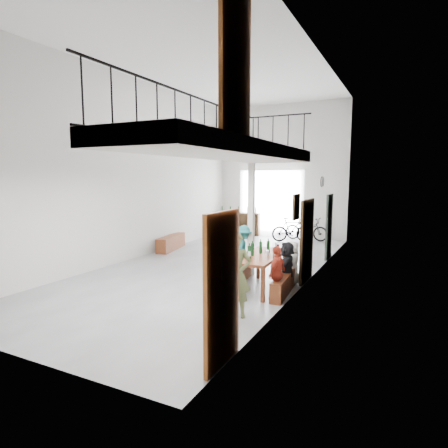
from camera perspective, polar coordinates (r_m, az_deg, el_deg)
The scene contains 24 objects.
floor at distance 10.73m, azimuth -1.48°, elevation -6.45°, with size 12.00×12.00×0.00m, color slate.
room_walls at distance 10.47m, azimuth -1.54°, elevation 12.80°, with size 12.00×12.00×12.00m.
gateway_portal at distance 16.08m, azimuth 7.14°, elevation 3.14°, with size 2.80×0.08×2.80m, color white.
right_wall_decor at distance 7.70m, azimuth 9.87°, elevation 1.17°, with size 0.07×8.28×5.07m.
balcony at distance 6.75m, azimuth 0.99°, elevation 10.81°, with size 1.52×5.62×4.00m.
tasting_table at distance 8.50m, azimuth 5.59°, elevation -5.26°, with size 0.87×1.98×0.79m.
bench_inner at distance 8.90m, azimuth 1.45°, elevation -7.78°, with size 0.32×2.03×0.47m, color brown.
bench_wall at distance 8.47m, azimuth 9.25°, elevation -8.85°, with size 0.24×1.82×0.42m, color brown.
tableware at distance 8.40m, azimuth 5.59°, elevation -3.82°, with size 0.50×1.39×0.35m.
side_bench at distance 13.20m, azimuth -8.08°, elevation -2.83°, with size 0.38×1.75×0.49m, color brown.
oak_barrel at distance 16.18m, azimuth 0.38°, elevation -0.14°, with size 0.62×0.62×0.91m.
serving_counter at distance 16.40m, azimuth 2.29°, elevation 0.04°, with size 1.82×0.50×0.96m, color #311C0C.
counter_bottles at distance 16.31m, azimuth 2.28°, elevation 2.19°, with size 1.56×0.32×0.28m.
guest_left_a at distance 8.22m, azimuth -1.08°, elevation -6.77°, with size 0.54×0.35×1.10m, color white.
guest_left_b at distance 8.62m, azimuth 0.96°, elevation -5.96°, with size 0.42×0.27×1.14m, color #237375.
guest_left_c at distance 9.17m, azimuth 1.88°, elevation -5.37°, with size 0.52×0.41×1.08m, color white.
guest_left_d at distance 9.68m, azimuth 3.08°, elevation -4.02°, with size 0.84×0.48×1.30m, color #237375.
guest_right_a at distance 7.85m, azimuth 8.08°, elevation -7.41°, with size 0.66×0.28×1.13m, color #A52D1C.
guest_right_b at distance 8.54m, azimuth 9.55°, elevation -6.33°, with size 1.02×0.33×1.10m, color black.
guest_right_c at distance 8.97m, azimuth 10.44°, elevation -5.90°, with size 0.51×0.33×1.04m, color white.
host_standing at distance 6.82m, azimuth 1.80°, elevation -7.74°, with size 0.57×0.37×1.56m, color #4F5731.
potted_plant at distance 10.63m, azimuth 12.59°, elevation -5.55°, with size 0.39×0.34×0.44m, color #1F4D1A.
bicycle_near at distance 15.31m, azimuth 12.45°, elevation -0.73°, with size 0.61×1.74×0.92m, color black.
bicycle_far at distance 14.88m, azimuth 10.28°, elevation -0.85°, with size 0.44×1.57×0.94m, color black.
Camera 1 is at (4.86, -9.22, 2.55)m, focal length 30.00 mm.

